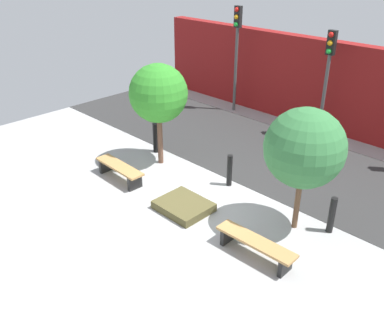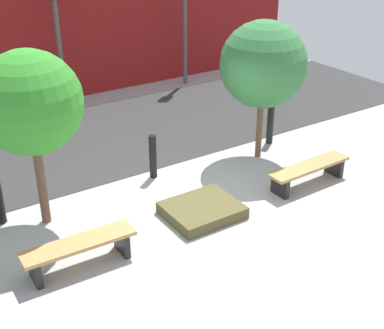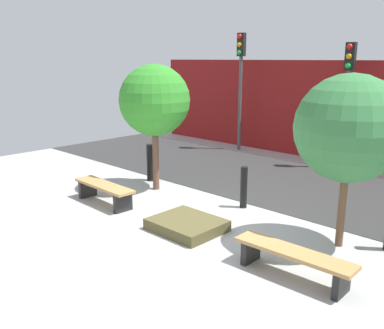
% 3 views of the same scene
% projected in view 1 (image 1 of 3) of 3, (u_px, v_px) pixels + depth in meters
% --- Properties ---
extents(ground_plane, '(18.00, 18.00, 0.00)m').
position_uv_depth(ground_plane, '(185.00, 209.00, 11.03)').
color(ground_plane, '#A4A4A4').
extents(road_strip, '(18.00, 4.31, 0.01)m').
position_uv_depth(road_strip, '(278.00, 158.00, 13.64)').
color(road_strip, '#303030').
rests_on(road_strip, ground).
extents(building_facade, '(16.20, 0.50, 3.17)m').
position_uv_depth(building_facade, '(337.00, 88.00, 15.02)').
color(building_facade, maroon).
rests_on(building_facade, ground).
extents(bench_left, '(1.79, 0.49, 0.46)m').
position_uv_depth(bench_left, '(120.00, 169.00, 12.25)').
color(bench_left, black).
rests_on(bench_left, ground).
extents(bench_right, '(1.90, 0.47, 0.44)m').
position_uv_depth(bench_right, '(255.00, 245.00, 9.21)').
color(bench_right, black).
rests_on(bench_right, ground).
extents(planter_bed, '(1.30, 1.10, 0.21)m').
position_uv_depth(planter_bed, '(184.00, 206.00, 10.96)').
color(planter_bed, brown).
rests_on(planter_bed, ground).
extents(tree_behind_left_bench, '(1.72, 1.72, 3.10)m').
position_uv_depth(tree_behind_left_bench, '(158.00, 94.00, 12.37)').
color(tree_behind_left_bench, brown).
rests_on(tree_behind_left_bench, ground).
extents(tree_behind_right_bench, '(1.82, 1.82, 3.01)m').
position_uv_depth(tree_behind_right_bench, '(304.00, 148.00, 9.38)').
color(tree_behind_right_bench, brown).
rests_on(tree_behind_right_bench, ground).
extents(bollard_far_left, '(0.21, 0.21, 0.99)m').
position_uv_depth(bollard_far_left, '(156.00, 138.00, 13.86)').
color(bollard_far_left, black).
rests_on(bollard_far_left, ground).
extents(bollard_left, '(0.15, 0.15, 0.93)m').
position_uv_depth(bollard_left, '(229.00, 170.00, 11.92)').
color(bollard_left, black).
rests_on(bollard_left, ground).
extents(bollard_center, '(0.16, 0.16, 0.93)m').
position_uv_depth(bollard_center, '(332.00, 215.00, 9.96)').
color(bollard_center, black).
rests_on(bollard_center, ground).
extents(traffic_light_west, '(0.28, 0.27, 4.07)m').
position_uv_depth(traffic_light_west, '(237.00, 41.00, 16.34)').
color(traffic_light_west, '#4C4C4C').
rests_on(traffic_light_west, ground).
extents(traffic_light_mid_west, '(0.28, 0.27, 3.67)m').
position_uv_depth(traffic_light_mid_west, '(328.00, 66.00, 14.02)').
color(traffic_light_mid_west, '#505050').
rests_on(traffic_light_mid_west, ground).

